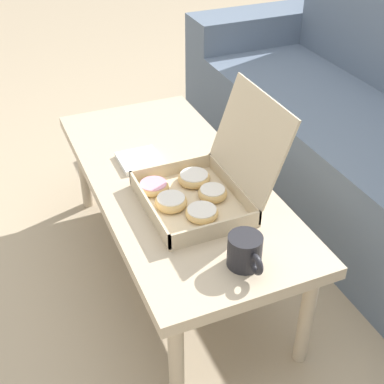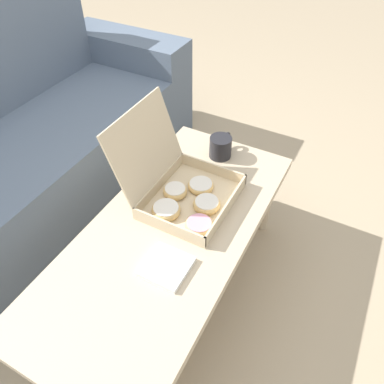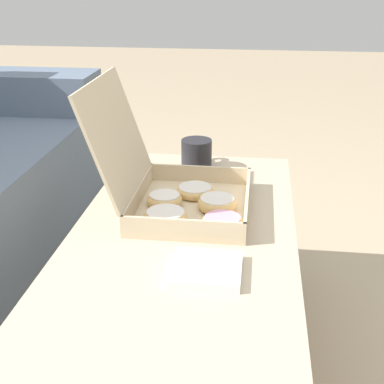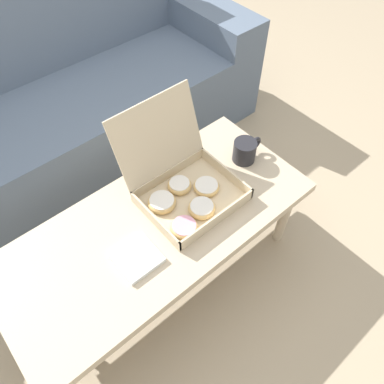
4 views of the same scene
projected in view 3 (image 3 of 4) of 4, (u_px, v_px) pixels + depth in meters
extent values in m
plane|color=tan|center=(123.00, 374.00, 1.43)|extent=(12.00, 12.00, 0.00)
cube|color=slate|center=(14.00, 141.00, 2.33)|extent=(0.24, 0.75, 0.60)
cube|color=#C6B293|center=(180.00, 247.00, 1.25)|extent=(1.20, 0.54, 0.04)
cylinder|color=#C6B293|center=(266.00, 228.00, 1.80)|extent=(0.04, 0.04, 0.38)
cylinder|color=#C6B293|center=(144.00, 221.00, 1.85)|extent=(0.04, 0.04, 0.38)
cube|color=beige|center=(192.00, 208.00, 1.40)|extent=(0.36, 0.29, 0.01)
cube|color=beige|center=(247.00, 201.00, 1.37)|extent=(0.36, 0.01, 0.05)
cube|color=beige|center=(138.00, 195.00, 1.40)|extent=(0.36, 0.01, 0.05)
cube|color=beige|center=(182.00, 229.00, 1.23)|extent=(0.01, 0.29, 0.05)
cube|color=beige|center=(200.00, 174.00, 1.55)|extent=(0.01, 0.29, 0.05)
cube|color=beige|center=(116.00, 135.00, 1.35)|extent=(0.36, 0.10, 0.28)
torus|color=#E5BC75|center=(217.00, 204.00, 1.37)|extent=(0.10, 0.10, 0.03)
cylinder|color=white|center=(217.00, 200.00, 1.37)|extent=(0.09, 0.09, 0.01)
torus|color=#E5BC75|center=(222.00, 222.00, 1.28)|extent=(0.10, 0.10, 0.03)
cylinder|color=pink|center=(223.00, 219.00, 1.28)|extent=(0.09, 0.09, 0.01)
torus|color=#E5BC75|center=(195.00, 191.00, 1.46)|extent=(0.10, 0.10, 0.03)
cylinder|color=white|center=(195.00, 188.00, 1.46)|extent=(0.09, 0.09, 0.01)
torus|color=#E5BC75|center=(166.00, 217.00, 1.30)|extent=(0.11, 0.11, 0.03)
cylinder|color=white|center=(166.00, 214.00, 1.30)|extent=(0.09, 0.09, 0.01)
torus|color=#E5BC75|center=(165.00, 200.00, 1.40)|extent=(0.09, 0.09, 0.03)
cylinder|color=white|center=(165.00, 197.00, 1.39)|extent=(0.08, 0.08, 0.01)
cylinder|color=#232328|center=(197.00, 154.00, 1.66)|extent=(0.09, 0.09, 0.09)
torus|color=#232328|center=(199.00, 147.00, 1.72)|extent=(0.06, 0.02, 0.06)
cube|color=white|center=(207.00, 269.00, 1.11)|extent=(0.14, 0.14, 0.02)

